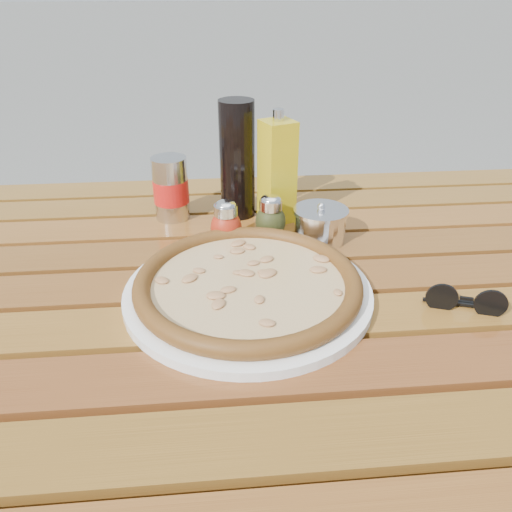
{
  "coord_description": "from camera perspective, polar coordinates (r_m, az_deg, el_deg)",
  "views": [
    {
      "loc": [
        -0.06,
        -0.65,
        1.16
      ],
      "look_at": [
        0.0,
        0.02,
        0.78
      ],
      "focal_mm": 35.0,
      "sensor_mm": 36.0,
      "label": 1
    }
  ],
  "objects": [
    {
      "name": "sunglasses",
      "position": [
        0.75,
        22.82,
        -4.79
      ],
      "size": [
        0.11,
        0.05,
        0.04
      ],
      "rotation": [
        0.0,
        0.0,
        -0.33
      ],
      "color": "black",
      "rests_on": "table"
    },
    {
      "name": "pizza",
      "position": [
        0.72,
        -0.93,
        -3.06
      ],
      "size": [
        0.46,
        0.46,
        0.03
      ],
      "rotation": [
        0.0,
        0.0,
        -0.58
      ],
      "color": "beige",
      "rests_on": "plate"
    },
    {
      "name": "soda_can",
      "position": [
        0.97,
        -9.7,
        7.57
      ],
      "size": [
        0.07,
        0.07,
        0.12
      ],
      "rotation": [
        0.0,
        0.0,
        0.12
      ],
      "color": "silver",
      "rests_on": "table"
    },
    {
      "name": "pepper_shaker",
      "position": [
        0.86,
        -3.45,
        3.76
      ],
      "size": [
        0.07,
        0.07,
        0.08
      ],
      "rotation": [
        0.0,
        0.0,
        0.26
      ],
      "color": "red",
      "rests_on": "table"
    },
    {
      "name": "plate",
      "position": [
        0.73,
        -0.92,
        -4.1
      ],
      "size": [
        0.47,
        0.47,
        0.01
      ],
      "primitive_type": "cylinder",
      "rotation": [
        0.0,
        0.0,
        -0.39
      ],
      "color": "white",
      "rests_on": "table"
    },
    {
      "name": "oregano_shaker",
      "position": [
        0.88,
        1.68,
        4.46
      ],
      "size": [
        0.06,
        0.06,
        0.08
      ],
      "rotation": [
        0.0,
        0.0,
        -0.05
      ],
      "color": "#373B17",
      "rests_on": "table"
    },
    {
      "name": "dark_bottle",
      "position": [
        0.95,
        -2.16,
        10.91
      ],
      "size": [
        0.08,
        0.08,
        0.22
      ],
      "primitive_type": "cylinder",
      "rotation": [
        0.0,
        0.0,
        -0.24
      ],
      "color": "black",
      "rests_on": "table"
    },
    {
      "name": "olive_oil_cruet",
      "position": [
        0.93,
        2.43,
        9.59
      ],
      "size": [
        0.07,
        0.07,
        0.21
      ],
      "rotation": [
        0.0,
        0.0,
        0.38
      ],
      "color": "gold",
      "rests_on": "table"
    },
    {
      "name": "parmesan_tin",
      "position": [
        0.88,
        7.34,
        3.63
      ],
      "size": [
        0.12,
        0.12,
        0.07
      ],
      "rotation": [
        0.0,
        0.0,
        -0.28
      ],
      "color": "white",
      "rests_on": "table"
    },
    {
      "name": "table",
      "position": [
        0.82,
        0.13,
        -7.19
      ],
      "size": [
        1.4,
        0.9,
        0.75
      ],
      "color": "#341A0B",
      "rests_on": "ground"
    }
  ]
}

